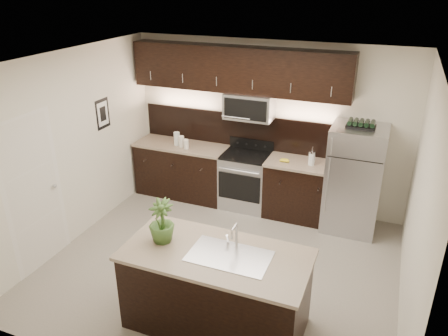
% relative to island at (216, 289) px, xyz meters
% --- Properties ---
extents(ground, '(4.50, 4.50, 0.00)m').
position_rel_island_xyz_m(ground, '(-0.36, 1.01, -0.47)').
color(ground, gray).
rests_on(ground, ground).
extents(room_walls, '(4.52, 4.02, 2.71)m').
position_rel_island_xyz_m(room_walls, '(-0.47, 0.98, 1.22)').
color(room_walls, silver).
rests_on(room_walls, ground).
extents(counter_run, '(3.51, 0.65, 0.94)m').
position_rel_island_xyz_m(counter_run, '(-0.81, 2.70, -0.00)').
color(counter_run, black).
rests_on(counter_run, ground).
extents(upper_fixtures, '(3.49, 0.40, 1.66)m').
position_rel_island_xyz_m(upper_fixtures, '(-0.79, 2.85, 1.67)').
color(upper_fixtures, black).
rests_on(upper_fixtures, counter_run).
extents(island, '(1.96, 0.96, 0.94)m').
position_rel_island_xyz_m(island, '(0.00, 0.00, 0.00)').
color(island, black).
rests_on(island, ground).
extents(sink_faucet, '(0.84, 0.50, 0.28)m').
position_rel_island_xyz_m(sink_faucet, '(0.15, 0.01, 0.48)').
color(sink_faucet, silver).
rests_on(sink_faucet, island).
extents(refrigerator, '(0.78, 0.71, 1.62)m').
position_rel_island_xyz_m(refrigerator, '(1.10, 2.64, 0.34)').
color(refrigerator, '#B2B2B7').
rests_on(refrigerator, ground).
extents(wine_rack, '(0.40, 0.25, 0.10)m').
position_rel_island_xyz_m(wine_rack, '(1.10, 2.64, 1.20)').
color(wine_rack, black).
rests_on(wine_rack, refrigerator).
extents(plant, '(0.30, 0.30, 0.49)m').
position_rel_island_xyz_m(plant, '(-0.63, -0.00, 0.71)').
color(plant, '#385923').
rests_on(plant, island).
extents(canisters, '(0.31, 0.19, 0.22)m').
position_rel_island_xyz_m(canisters, '(-1.74, 2.62, 0.57)').
color(canisters, silver).
rests_on(canisters, counter_run).
extents(french_press, '(0.10, 0.10, 0.29)m').
position_rel_island_xyz_m(french_press, '(0.45, 2.65, 0.57)').
color(french_press, silver).
rests_on(french_press, counter_run).
extents(bananas, '(0.16, 0.13, 0.05)m').
position_rel_island_xyz_m(bananas, '(0.01, 2.62, 0.49)').
color(bananas, yellow).
rests_on(bananas, counter_run).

